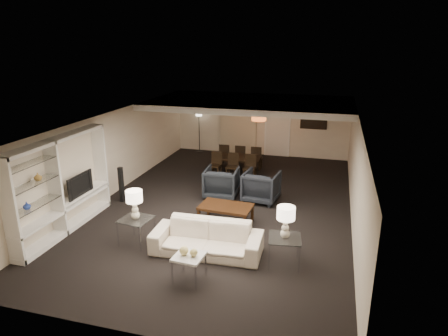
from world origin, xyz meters
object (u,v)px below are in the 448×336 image
at_px(marble_table, 189,268).
at_px(dining_table, 237,165).
at_px(side_table_right, 284,251).
at_px(armchair_left, 222,183).
at_px(chair_nl, 215,165).
at_px(chair_nr, 249,168).
at_px(table_lamp_right, 286,222).
at_px(sofa, 207,239).
at_px(vase_blue, 27,206).
at_px(table_lamp_left, 135,205).
at_px(armchair_right, 261,186).
at_px(chair_fr, 257,157).
at_px(side_table_left, 137,231).
at_px(chair_nm, 232,166).
at_px(pendant_light, 259,117).
at_px(coffee_table, 226,214).
at_px(television, 77,184).
at_px(floor_speaker, 121,184).
at_px(chair_fl, 225,155).
at_px(vase_amber, 38,177).
at_px(chair_fm, 241,156).
at_px(floor_lamp, 199,131).

distance_m(marble_table, dining_table, 6.78).
bearing_deg(side_table_right, armchair_left, 124.88).
bearing_deg(chair_nl, chair_nr, 3.72).
bearing_deg(table_lamp_right, chair_nr, 109.96).
relative_size(sofa, vase_blue, 14.33).
height_order(marble_table, chair_nr, chair_nr).
bearing_deg(table_lamp_left, side_table_right, 0.00).
bearing_deg(marble_table, armchair_right, 82.23).
relative_size(sofa, chair_fr, 2.79).
height_order(armchair_left, side_table_left, armchair_left).
xyz_separation_m(sofa, chair_nm, (-0.71, 4.99, 0.08)).
bearing_deg(sofa, pendant_light, 88.42).
distance_m(coffee_table, marble_table, 2.70).
relative_size(armchair_right, television, 1.02).
xyz_separation_m(sofa, dining_table, (-0.71, 5.64, -0.06)).
bearing_deg(marble_table, chair_nr, 91.05).
relative_size(sofa, marble_table, 4.37).
height_order(marble_table, dining_table, dining_table).
xyz_separation_m(sofa, television, (-3.65, 0.66, 0.68)).
height_order(floor_speaker, chair_nl, floor_speaker).
distance_m(sofa, marble_table, 1.10).
bearing_deg(table_lamp_right, chair_fl, 115.59).
height_order(armchair_left, chair_nl, armchair_left).
bearing_deg(chair_nm, side_table_left, -101.57).
bearing_deg(vase_amber, side_table_right, 6.39).
height_order(dining_table, chair_fm, chair_fm).
height_order(side_table_right, floor_lamp, floor_lamp).
xyz_separation_m(marble_table, vase_blue, (-3.68, 0.06, 0.87)).
xyz_separation_m(side_table_left, floor_lamp, (-1.19, 7.94, 0.57)).
bearing_deg(vase_blue, chair_fm, 67.96).
bearing_deg(armchair_left, floor_speaker, 19.07).
bearing_deg(chair_fl, chair_nr, 130.74).
bearing_deg(chair_fl, vase_amber, 69.06).
height_order(table_lamp_left, vase_blue, table_lamp_left).
bearing_deg(dining_table, vase_blue, -116.23).
relative_size(vase_blue, chair_nr, 0.19).
height_order(pendant_light, side_table_left, pendant_light).
xyz_separation_m(side_table_left, chair_nl, (0.39, 4.99, 0.12)).
bearing_deg(television, sofa, -100.18).
bearing_deg(side_table_right, chair_nm, 115.80).
relative_size(armchair_left, table_lamp_right, 1.44).
xyz_separation_m(table_lamp_left, table_lamp_right, (3.40, 0.00, 0.00)).
bearing_deg(chair_fm, chair_fl, -3.82).
relative_size(pendant_light, armchair_right, 0.53).
xyz_separation_m(side_table_left, chair_fm, (0.99, 6.29, 0.12)).
xyz_separation_m(armchair_right, chair_nr, (-0.71, 1.69, -0.02)).
height_order(side_table_left, vase_blue, vase_blue).
relative_size(pendant_light, vase_amber, 2.90).
height_order(chair_nl, chair_fm, same).
distance_m(pendant_light, floor_lamp, 3.46).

